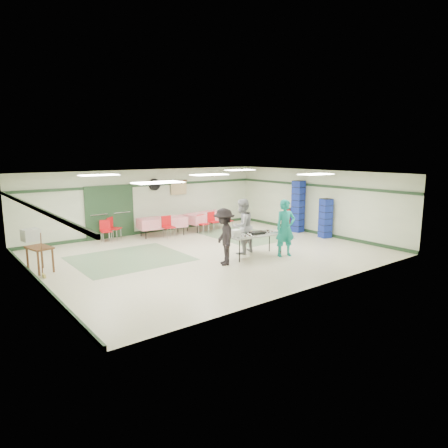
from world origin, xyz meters
TOP-DOWN VIEW (x-y plane):
  - floor at (0.00, 0.00)m, footprint 11.00×11.00m
  - ceiling at (0.00, 0.00)m, footprint 11.00×11.00m
  - wall_back at (0.00, 4.50)m, footprint 11.00×0.00m
  - wall_front at (0.00, -4.50)m, footprint 11.00×0.00m
  - wall_left at (-5.50, 0.00)m, footprint 0.00×9.00m
  - wall_right at (5.50, 0.00)m, footprint 0.00×9.00m
  - trim_back at (0.00, 4.47)m, footprint 11.00×0.06m
  - baseboard_back at (0.00, 4.47)m, footprint 11.00×0.06m
  - trim_left at (-5.47, 0.00)m, footprint 0.06×9.00m
  - baseboard_left at (-5.47, 0.00)m, footprint 0.06×9.00m
  - trim_right at (5.47, 0.00)m, footprint 0.06×9.00m
  - baseboard_right at (5.47, 0.00)m, footprint 0.06×9.00m
  - green_patch_a at (-2.50, 1.00)m, footprint 3.50×3.00m
  - green_patch_b at (2.80, 1.50)m, footprint 2.50×3.50m
  - double_door_left at (-2.20, 4.44)m, footprint 0.90×0.06m
  - double_door_right at (-1.25, 4.44)m, footprint 0.90×0.06m
  - door_frame at (-1.73, 4.42)m, footprint 2.00×0.03m
  - wall_fan at (0.30, 4.44)m, footprint 0.50×0.10m
  - scroll_banner at (1.50, 4.44)m, footprint 0.80×0.02m
  - serving_table at (0.92, -1.30)m, footprint 2.00×0.99m
  - sheet_tray_right at (1.42, -1.38)m, footprint 0.59×0.47m
  - sheet_tray_mid at (0.87, -1.19)m, footprint 0.61×0.49m
  - sheet_tray_left at (0.39, -1.37)m, footprint 0.65×0.52m
  - baking_pan at (1.00, -1.32)m, footprint 0.54×0.37m
  - foam_box_stack at (0.13, -1.24)m, footprint 0.28×0.26m
  - volunteer_teal at (1.76, -1.84)m, footprint 0.79×0.64m
  - volunteer_grey at (0.85, -0.70)m, footprint 1.04×0.89m
  - volunteer_dark at (-0.48, -1.42)m, footprint 1.08×1.30m
  - dining_table_a at (2.32, 3.53)m, footprint 2.08×1.17m
  - dining_table_b at (0.12, 3.53)m, footprint 2.07×1.17m
  - chair_a at (2.27, 2.96)m, footprint 0.44×0.44m
  - chair_b at (1.73, 2.96)m, footprint 0.42×0.42m
  - chair_c at (3.03, 2.96)m, footprint 0.42×0.43m
  - chair_d at (0.05, 2.97)m, footprint 0.42×0.42m
  - chair_loose_a at (-1.83, 4.00)m, footprint 0.59×0.59m
  - chair_loose_b at (-2.18, 3.81)m, footprint 0.45×0.45m
  - crate_stack_blue_a at (5.15, 0.66)m, footprint 0.46×0.46m
  - crate_stack_red at (5.15, 1.09)m, footprint 0.41×0.41m
  - crate_stack_blue_b at (5.15, -0.82)m, footprint 0.49×0.49m
  - printer_table at (-5.15, 1.23)m, footprint 0.69×0.91m
  - office_printer at (-5.15, 2.19)m, footprint 0.54×0.49m
  - broom at (-5.23, 0.64)m, footprint 0.06×0.21m

SIDE VIEW (x-z plane):
  - floor at x=0.00m, z-range 0.00..0.00m
  - green_patch_a at x=-2.50m, z-range 0.00..0.01m
  - green_patch_b at x=2.80m, z-range 0.00..0.01m
  - baseboard_back at x=0.00m, z-range 0.00..0.12m
  - baseboard_left at x=-5.47m, z-range 0.00..0.12m
  - baseboard_right at x=5.47m, z-range 0.00..0.12m
  - chair_c at x=3.03m, z-range 0.09..0.88m
  - crate_stack_red at x=5.15m, z-range 0.00..0.98m
  - chair_b at x=1.73m, z-range 0.09..0.89m
  - chair_loose_b at x=-2.18m, z-range 0.09..0.94m
  - chair_a at x=2.27m, z-range 0.10..0.96m
  - chair_d at x=0.05m, z-range 0.10..1.00m
  - chair_loose_a at x=-1.83m, z-range 0.10..1.01m
  - dining_table_b at x=0.12m, z-range 0.19..0.95m
  - dining_table_a at x=2.32m, z-range 0.19..0.95m
  - printer_table at x=-5.15m, z-range 0.26..1.00m
  - broom at x=-5.23m, z-range 0.03..1.27m
  - serving_table at x=0.92m, z-range 0.34..1.10m
  - sheet_tray_right at x=1.42m, z-range 0.76..0.78m
  - sheet_tray_mid at x=0.87m, z-range 0.76..0.78m
  - sheet_tray_left at x=0.39m, z-range 0.76..0.78m
  - crate_stack_blue_b at x=5.15m, z-range 0.00..1.59m
  - baking_pan at x=1.00m, z-range 0.76..0.84m
  - foam_box_stack at x=0.13m, z-range 0.76..0.99m
  - volunteer_dark at x=-0.48m, z-range 0.00..1.76m
  - office_printer at x=-5.15m, z-range 0.75..1.12m
  - volunteer_grey at x=0.85m, z-range 0.00..1.88m
  - volunteer_teal at x=1.76m, z-range 0.00..1.89m
  - double_door_left at x=-2.20m, z-range 0.00..2.10m
  - double_door_right at x=-1.25m, z-range 0.00..2.10m
  - door_frame at x=-1.73m, z-range -0.02..2.12m
  - crate_stack_blue_a at x=5.15m, z-range 0.00..2.22m
  - wall_back at x=0.00m, z-range -4.15..6.85m
  - wall_front at x=0.00m, z-range -4.15..6.85m
  - wall_left at x=-5.50m, z-range -3.15..5.85m
  - wall_right at x=5.50m, z-range -3.15..5.85m
  - scroll_banner at x=1.50m, z-range 1.55..2.15m
  - trim_back at x=0.00m, z-range 2.00..2.10m
  - trim_left at x=-5.47m, z-range 2.00..2.10m
  - trim_right at x=5.47m, z-range 2.00..2.10m
  - wall_fan at x=0.30m, z-range 1.80..2.30m
  - ceiling at x=0.00m, z-range 2.70..2.70m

